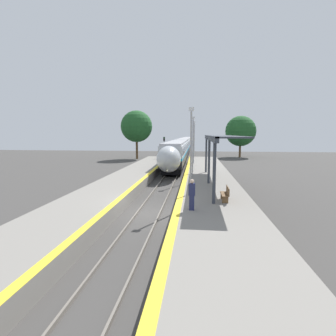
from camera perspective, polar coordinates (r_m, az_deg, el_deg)
name	(u,v)px	position (r m, az deg, el deg)	size (l,w,h in m)	color
ground_plane	(149,213)	(16.97, -4.14, -9.79)	(120.00, 120.00, 0.00)	#423F3D
rail_left	(138,212)	(17.09, -6.55, -9.43)	(0.08, 90.00, 0.15)	slate
rail_right	(160,212)	(16.84, -1.70, -9.64)	(0.08, 90.00, 0.15)	slate
train	(183,146)	(60.90, 3.39, 4.82)	(2.76, 69.46, 3.91)	black
platform_right	(215,208)	(16.63, 10.16, -8.66)	(4.80, 64.00, 0.89)	gray
platform_left	(91,205)	(17.90, -16.32, -7.69)	(4.13, 64.00, 0.89)	gray
platform_bench	(226,194)	(16.69, 12.46, -5.45)	(0.44, 1.44, 0.89)	brown
person_waiting	(192,194)	(14.34, 5.21, -5.69)	(0.36, 0.22, 1.71)	navy
railway_signal	(164,147)	(45.15, -0.85, 4.56)	(0.28, 0.28, 4.50)	#59595E
lamppost_near	(191,146)	(17.84, 5.03, 4.87)	(0.36, 0.20, 5.90)	#9E9EA3
lamppost_mid	(193,142)	(27.42, 5.43, 5.76)	(0.36, 0.20, 5.90)	#9E9EA3
lamppost_far	(194,140)	(37.01, 5.63, 6.19)	(0.36, 0.20, 5.90)	#9E9EA3
lamppost_farthest	(194,138)	(46.60, 5.75, 6.44)	(0.36, 0.20, 5.90)	#9E9EA3
station_canopy	(216,139)	(22.03, 10.51, 6.26)	(2.02, 15.99, 4.01)	#333842
background_tree_left	(137,126)	(53.06, -6.86, 8.97)	(6.26, 6.26, 9.61)	brown
background_tree_right	(241,131)	(58.70, 15.52, 7.74)	(6.48, 6.48, 8.84)	brown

